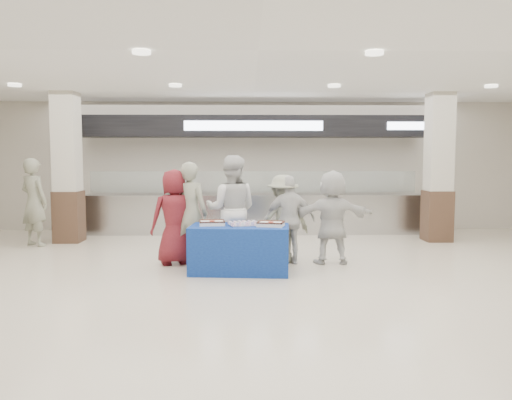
{
  "coord_description": "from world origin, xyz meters",
  "views": [
    {
      "loc": [
        -0.14,
        -6.55,
        1.83
      ],
      "look_at": [
        -0.0,
        1.6,
        1.13
      ],
      "focal_mm": 35.0,
      "sensor_mm": 36.0,
      "label": 1
    }
  ],
  "objects_px": {
    "soldier_b": "(283,219)",
    "soldier_bg": "(34,202)",
    "display_table": "(240,249)",
    "civilian_white": "(332,217)",
    "sheet_cake_left": "(212,222)",
    "chef_short": "(289,220)",
    "soldier_a": "(190,213)",
    "sheet_cake_right": "(271,223)",
    "civilian_maroon": "(174,217)",
    "cupcake_tray": "(243,223)",
    "chef_tall": "(231,210)"
  },
  "relations": [
    {
      "from": "soldier_b",
      "to": "soldier_bg",
      "type": "height_order",
      "value": "soldier_bg"
    },
    {
      "from": "soldier_bg",
      "to": "display_table",
      "type": "bearing_deg",
      "value": 177.31
    },
    {
      "from": "display_table",
      "to": "civilian_white",
      "type": "relative_size",
      "value": 0.96
    },
    {
      "from": "sheet_cake_left",
      "to": "civilian_white",
      "type": "bearing_deg",
      "value": 15.94
    },
    {
      "from": "chef_short",
      "to": "soldier_a",
      "type": "bearing_deg",
      "value": -8.78
    },
    {
      "from": "sheet_cake_right",
      "to": "soldier_bg",
      "type": "xyz_separation_m",
      "value": [
        -4.76,
        2.55,
        0.11
      ]
    },
    {
      "from": "sheet_cake_left",
      "to": "soldier_bg",
      "type": "xyz_separation_m",
      "value": [
        -3.83,
        2.41,
        0.11
      ]
    },
    {
      "from": "civilian_maroon",
      "to": "soldier_a",
      "type": "bearing_deg",
      "value": 159.54
    },
    {
      "from": "sheet_cake_right",
      "to": "soldier_a",
      "type": "relative_size",
      "value": 0.26
    },
    {
      "from": "chef_short",
      "to": "soldier_b",
      "type": "height_order",
      "value": "soldier_b"
    },
    {
      "from": "display_table",
      "to": "sheet_cake_right",
      "type": "relative_size",
      "value": 3.38
    },
    {
      "from": "cupcake_tray",
      "to": "soldier_bg",
      "type": "relative_size",
      "value": 0.25
    },
    {
      "from": "sheet_cake_right",
      "to": "soldier_b",
      "type": "bearing_deg",
      "value": 73.39
    },
    {
      "from": "sheet_cake_left",
      "to": "cupcake_tray",
      "type": "distance_m",
      "value": 0.5
    },
    {
      "from": "display_table",
      "to": "soldier_bg",
      "type": "xyz_separation_m",
      "value": [
        -4.27,
        2.48,
        0.53
      ]
    },
    {
      "from": "soldier_b",
      "to": "civilian_white",
      "type": "bearing_deg",
      "value": 153.2
    },
    {
      "from": "soldier_bg",
      "to": "soldier_a",
      "type": "bearing_deg",
      "value": 179.29
    },
    {
      "from": "chef_short",
      "to": "sheet_cake_left",
      "type": "bearing_deg",
      "value": 15.59
    },
    {
      "from": "cupcake_tray",
      "to": "chef_short",
      "type": "relative_size",
      "value": 0.3
    },
    {
      "from": "cupcake_tray",
      "to": "civilian_maroon",
      "type": "bearing_deg",
      "value": 151.86
    },
    {
      "from": "display_table",
      "to": "soldier_a",
      "type": "height_order",
      "value": "soldier_a"
    },
    {
      "from": "soldier_b",
      "to": "civilian_white",
      "type": "height_order",
      "value": "civilian_white"
    },
    {
      "from": "soldier_a",
      "to": "soldier_bg",
      "type": "relative_size",
      "value": 0.97
    },
    {
      "from": "chef_tall",
      "to": "display_table",
      "type": "bearing_deg",
      "value": 107.43
    },
    {
      "from": "soldier_bg",
      "to": "civilian_white",
      "type": "bearing_deg",
      "value": -170.03
    },
    {
      "from": "chef_short",
      "to": "civilian_white",
      "type": "relative_size",
      "value": 0.94
    },
    {
      "from": "soldier_a",
      "to": "civilian_white",
      "type": "bearing_deg",
      "value": -156.36
    },
    {
      "from": "soldier_a",
      "to": "civilian_maroon",
      "type": "bearing_deg",
      "value": 25.29
    },
    {
      "from": "cupcake_tray",
      "to": "civilian_maroon",
      "type": "xyz_separation_m",
      "value": [
        -1.18,
        0.63,
        0.03
      ]
    },
    {
      "from": "civilian_white",
      "to": "soldier_bg",
      "type": "xyz_separation_m",
      "value": [
        -5.84,
        1.84,
        0.1
      ]
    },
    {
      "from": "cupcake_tray",
      "to": "soldier_b",
      "type": "distance_m",
      "value": 1.01
    },
    {
      "from": "sheet_cake_right",
      "to": "chef_tall",
      "type": "height_order",
      "value": "chef_tall"
    },
    {
      "from": "sheet_cake_right",
      "to": "civilian_white",
      "type": "xyz_separation_m",
      "value": [
        1.08,
        0.71,
        0.01
      ]
    },
    {
      "from": "sheet_cake_right",
      "to": "civilian_maroon",
      "type": "xyz_separation_m",
      "value": [
        -1.61,
        0.71,
        0.02
      ]
    },
    {
      "from": "sheet_cake_right",
      "to": "chef_tall",
      "type": "xyz_separation_m",
      "value": [
        -0.64,
        0.79,
        0.14
      ]
    },
    {
      "from": "cupcake_tray",
      "to": "sheet_cake_left",
      "type": "bearing_deg",
      "value": 173.68
    },
    {
      "from": "display_table",
      "to": "civilian_white",
      "type": "distance_m",
      "value": 1.75
    },
    {
      "from": "sheet_cake_left",
      "to": "chef_short",
      "type": "height_order",
      "value": "chef_short"
    },
    {
      "from": "sheet_cake_left",
      "to": "cupcake_tray",
      "type": "bearing_deg",
      "value": -6.32
    },
    {
      "from": "soldier_bg",
      "to": "sheet_cake_left",
      "type": "bearing_deg",
      "value": 175.24
    },
    {
      "from": "chef_tall",
      "to": "soldier_b",
      "type": "relative_size",
      "value": 1.22
    },
    {
      "from": "chef_tall",
      "to": "civilian_white",
      "type": "height_order",
      "value": "chef_tall"
    },
    {
      "from": "chef_short",
      "to": "civilian_white",
      "type": "distance_m",
      "value": 0.73
    },
    {
      "from": "chef_short",
      "to": "sheet_cake_right",
      "type": "bearing_deg",
      "value": 55.19
    },
    {
      "from": "civilian_maroon",
      "to": "soldier_a",
      "type": "xyz_separation_m",
      "value": [
        0.27,
        0.01,
        0.06
      ]
    },
    {
      "from": "sheet_cake_right",
      "to": "chef_short",
      "type": "bearing_deg",
      "value": 63.73
    },
    {
      "from": "sheet_cake_right",
      "to": "chef_short",
      "type": "distance_m",
      "value": 0.8
    },
    {
      "from": "sheet_cake_left",
      "to": "display_table",
      "type": "bearing_deg",
      "value": -8.5
    },
    {
      "from": "soldier_b",
      "to": "chef_tall",
      "type": "bearing_deg",
      "value": -16.6
    },
    {
      "from": "display_table",
      "to": "soldier_b",
      "type": "distance_m",
      "value": 1.12
    }
  ]
}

